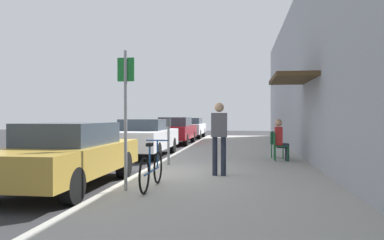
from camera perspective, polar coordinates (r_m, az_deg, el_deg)
ground_plane at (r=9.28m, az=-8.31°, el=-8.74°), size 60.00×60.00×0.00m
sidewalk_slab at (r=10.89m, az=6.25°, el=-7.03°), size 4.50×32.00×0.12m
building_facade at (r=11.10m, az=18.87°, el=8.45°), size 1.40×32.00×6.06m
parked_car_0 at (r=8.19m, az=-18.75°, el=-4.99°), size 1.80×4.40×1.36m
parked_car_1 at (r=13.92m, az=-7.35°, el=-2.59°), size 1.80×4.40×1.39m
parked_car_2 at (r=20.01m, az=-2.64°, el=-1.58°), size 1.80×4.40×1.45m
parked_car_3 at (r=25.64m, az=-0.30°, el=-1.15°), size 1.80×4.40×1.39m
parking_meter at (r=10.54m, az=-3.66°, el=-2.77°), size 0.12×0.10×1.32m
street_sign at (r=6.94m, az=-10.23°, el=1.71°), size 0.32×0.06×2.60m
bicycle_0 at (r=7.15m, az=-6.25°, el=-7.63°), size 0.46×1.71×0.90m
cafe_chair_0 at (r=11.79m, az=13.23°, el=-3.71°), size 0.45×0.45×0.87m
seated_patron_0 at (r=11.78m, az=13.53°, el=-2.78°), size 0.43×0.36×1.29m
cafe_chair_1 at (r=12.65m, az=12.88°, el=-3.42°), size 0.55×0.55×0.87m
pedestrian_standing at (r=8.58m, az=4.23°, el=-1.97°), size 0.36×0.22×1.70m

